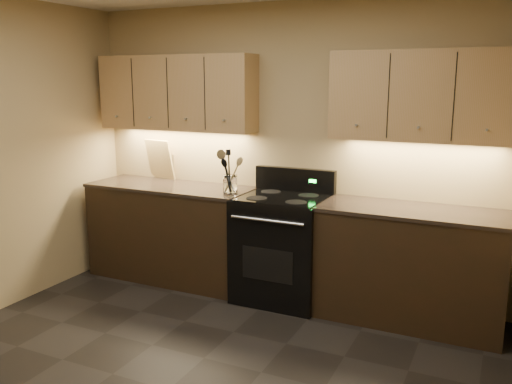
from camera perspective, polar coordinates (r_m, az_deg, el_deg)
wall_back at (r=4.95m, az=3.48°, el=4.49°), size 4.00×0.04×2.60m
counter_left at (r=5.37m, az=-8.83°, el=-4.15°), size 1.62×0.62×0.93m
counter_right at (r=4.55m, az=15.92°, el=-7.43°), size 1.46×0.62×0.93m
stove at (r=4.81m, az=2.83°, el=-5.75°), size 0.76×0.68×1.14m
upper_cab_left at (r=5.29m, az=-8.37°, el=10.29°), size 1.60×0.30×0.70m
upper_cab_right at (r=4.46m, az=17.23°, el=9.62°), size 1.44×0.30×0.70m
outlet_plate at (r=5.58m, az=-9.06°, el=3.33°), size 0.08×0.01×0.12m
utensil_crock at (r=4.86m, az=-2.73°, el=0.80°), size 0.17×0.17×0.16m
cutting_board at (r=5.59m, az=-10.08°, el=3.41°), size 0.34×0.16×0.40m
wooden_spoon at (r=4.85m, az=-3.17°, el=2.05°), size 0.19×0.10×0.32m
black_spoon at (r=4.86m, az=-2.68°, el=2.00°), size 0.08×0.17×0.32m
black_turner at (r=4.81m, az=-2.77°, el=2.32°), size 0.14×0.16×0.40m
steel_spatula at (r=4.83m, az=-2.49°, el=2.32°), size 0.21×0.12×0.39m
steel_skimmer at (r=4.81m, az=-2.38°, el=2.25°), size 0.23×0.11×0.38m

